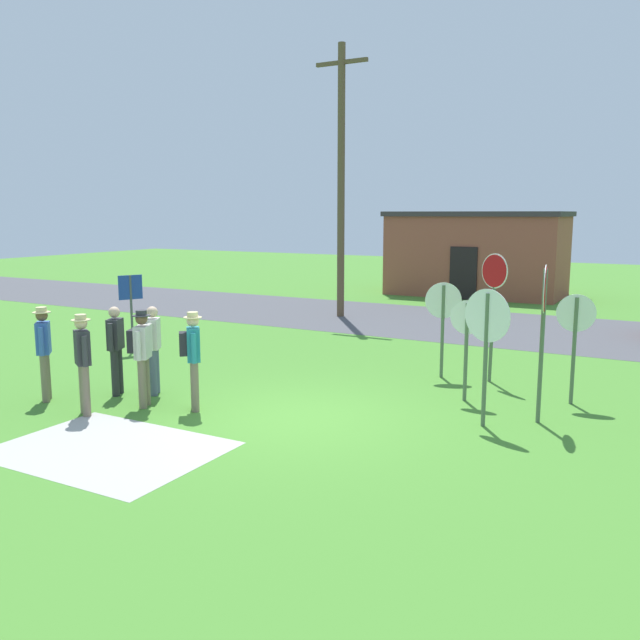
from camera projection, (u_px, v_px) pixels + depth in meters
ground_plane at (295, 418)px, 11.19m from camera, size 80.00×80.00×0.00m
street_asphalt at (475, 325)px, 20.46m from camera, size 60.00×6.40×0.01m
concrete_path at (109, 449)px, 9.72m from camera, size 3.20×2.40×0.01m
building_background at (477, 253)px, 27.91m from camera, size 7.18×3.85×3.48m
utility_pole at (341, 178)px, 21.55m from camera, size 1.80×0.24×8.72m
stop_sign_leaning_right at (493, 296)px, 13.37m from camera, size 0.62×0.38×2.62m
stop_sign_nearest at (575, 331)px, 11.84m from camera, size 0.66×0.16×2.00m
stop_sign_low_front at (544, 315)px, 10.69m from camera, size 0.13×0.77×2.60m
stop_sign_leaning_left at (443, 313)px, 13.79m from camera, size 0.68×0.33×2.00m
stop_sign_rear_right at (467, 334)px, 12.07m from camera, size 0.62×0.07×1.86m
stop_sign_rear_left at (487, 332)px, 10.55m from camera, size 0.80×0.31×2.24m
person_with_sunhat at (83, 358)px, 11.25m from camera, size 0.50×0.38×1.74m
person_on_left at (116, 345)px, 12.51m from camera, size 0.35×0.52×1.69m
person_in_teal at (44, 348)px, 12.11m from camera, size 0.42×0.44×1.74m
person_in_blue at (142, 351)px, 11.72m from camera, size 0.45×0.52×1.74m
person_near_signs at (192, 354)px, 11.51m from camera, size 0.47×0.48×1.74m
person_holding_notes at (153, 345)px, 12.54m from camera, size 0.37×0.50×1.69m
info_panel_leftmost at (131, 299)px, 16.41m from camera, size 0.28×0.55×1.91m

